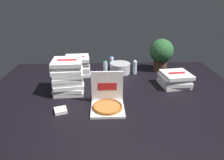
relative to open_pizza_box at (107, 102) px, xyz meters
The scene contains 11 objects.
ground_plane 0.35m from the open_pizza_box, 74.00° to the left, with size 3.20×2.40×0.02m, color black.
open_pizza_box is the anchor object (origin of this frame).
pizza_stack_left_far 1.10m from the open_pizza_box, 112.67° to the left, with size 0.39×0.40×0.28m.
pizza_stack_right_far 1.04m from the open_pizza_box, 30.66° to the left, with size 0.40×0.40×0.19m.
pizza_stack_right_mid 0.64m from the open_pizza_box, 138.92° to the left, with size 0.40×0.40×0.41m.
ice_bucket 1.06m from the open_pizza_box, 78.33° to the left, with size 0.31×0.31×0.15m, color #B7BABF.
water_bottle_0 1.23m from the open_pizza_box, 85.63° to the left, with size 0.06×0.06×0.21m.
water_bottle_1 1.09m from the open_pizza_box, 66.35° to the left, with size 0.06×0.06×0.21m.
water_bottle_2 0.99m from the open_pizza_box, 90.62° to the left, with size 0.06×0.06×0.21m.
potted_plant 1.45m from the open_pizza_box, 53.04° to the left, with size 0.37×0.37×0.50m.
napkin_pile 0.49m from the open_pizza_box, behind, with size 0.12×0.12×0.04m, color white.
Camera 1 is at (-0.12, -2.21, 1.12)m, focal length 32.55 mm.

